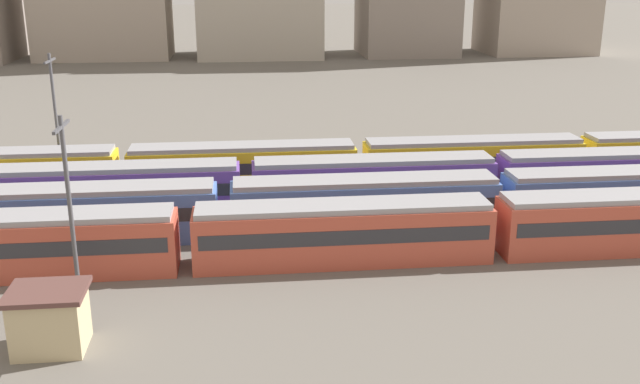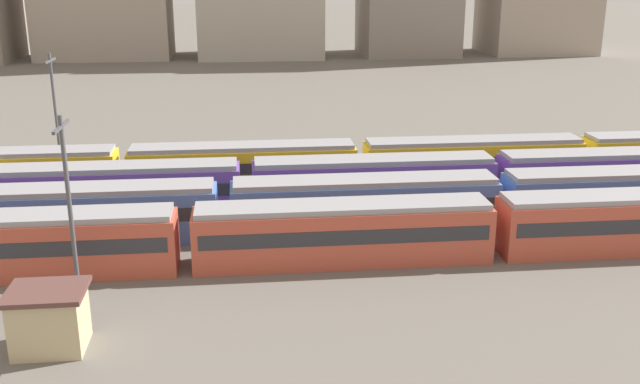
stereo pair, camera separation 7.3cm
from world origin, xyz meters
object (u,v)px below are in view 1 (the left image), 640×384
train_track_0 (639,221)px  train_track_2 (614,174)px  train_track_3 (360,163)px  catenary_pole_0 (69,199)px  catenary_pole_1 (55,113)px  signal_hut (50,319)px

train_track_0 → train_track_2: same height
train_track_3 → train_track_2: bearing=-15.2°
catenary_pole_0 → catenary_pole_1: 22.85m
train_track_2 → catenary_pole_1: size_ratio=8.72×
train_track_0 → catenary_pole_0: bearing=-174.5°
train_track_0 → train_track_2: (3.72, 10.40, 0.00)m
train_track_0 → train_track_2: bearing=70.3°
signal_hut → catenary_pole_0: bearing=89.4°
catenary_pole_1 → catenary_pole_0: bearing=-75.3°
train_track_3 → signal_hut: (-18.64, -24.56, -0.35)m
catenary_pole_0 → signal_hut: 6.99m
train_track_0 → train_track_3: size_ratio=1.25×
train_track_0 → catenary_pole_1: 44.16m
catenary_pole_0 → signal_hut: size_ratio=2.80×
train_track_0 → train_track_2: size_ratio=1.00×
train_track_2 → catenary_pole_0: 40.22m
train_track_2 → catenary_pole_0: bearing=-160.1°
train_track_0 → catenary_pole_1: catenary_pole_1 is taller
train_track_3 → train_track_0: bearing=-45.5°
train_track_0 → catenary_pole_1: bearing=154.6°
train_track_0 → catenary_pole_0: (-33.93, -3.25, 3.68)m
catenary_pole_0 → train_track_3: bearing=45.4°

